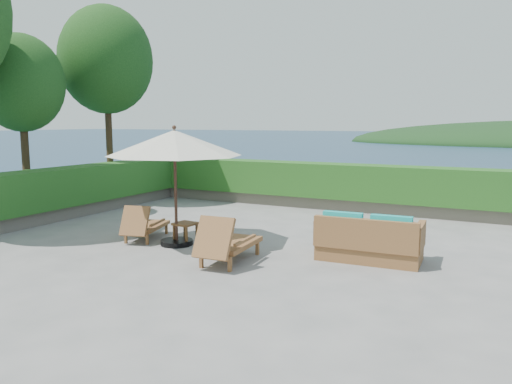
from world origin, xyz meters
The scene contains 13 objects.
ground centered at (0.00, 0.00, 0.00)m, with size 12.00×12.00×0.00m, color gray.
foundation centered at (0.00, 0.00, -1.55)m, with size 12.00×12.00×3.00m, color #4D463D.
planter_wall_far centered at (0.00, 5.60, 0.18)m, with size 12.00×0.60×0.36m, color #6D6757.
planter_wall_left centered at (-5.60, 0.00, 0.18)m, with size 0.60×12.00×0.36m, color #6D6757.
hedge_far centered at (0.00, 5.60, 0.85)m, with size 12.40×0.90×1.00m, color #1C4F16.
hedge_left centered at (-5.60, 0.00, 0.85)m, with size 0.90×12.40×1.00m, color #1C4F16.
tree_mid centered at (-6.40, 0.50, 3.55)m, with size 2.20×2.20×4.83m.
tree_far centered at (-6.00, 3.20, 4.40)m, with size 2.80×2.80×6.03m.
patio_umbrella centered at (-1.11, -0.11, 2.11)m, with size 3.07×3.07×2.50m.
lounge_left centered at (-2.01, -0.07, 0.34)m, with size 0.92×1.51×0.81m.
lounge_right centered at (0.53, -0.82, 0.39)m, with size 0.80×1.66×0.94m.
side_table centered at (-0.99, 0.05, 0.38)m, with size 0.47×0.47×0.46m.
wicker_loveseat centered at (2.80, 0.52, 0.36)m, with size 1.95×1.07×0.93m.
Camera 1 is at (5.03, -8.48, 2.56)m, focal length 35.00 mm.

